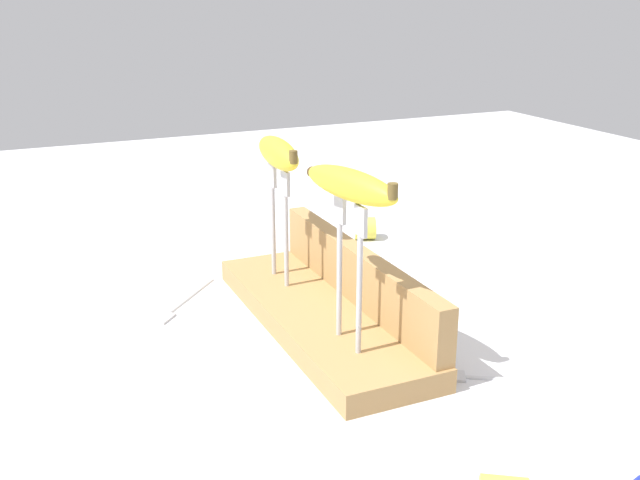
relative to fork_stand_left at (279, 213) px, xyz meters
name	(u,v)px	position (x,y,z in m)	size (l,w,h in m)	color
ground_plane	(320,327)	(0.12, 0.01, -0.14)	(3.00, 3.00, 0.00)	silver
wooden_board	(320,317)	(0.12, 0.01, -0.12)	(0.47, 0.15, 0.03)	#A87F4C
board_backstop	(358,275)	(0.12, 0.07, -0.07)	(0.46, 0.03, 0.08)	#A87F4C
fork_stand_left	(279,213)	(0.00, 0.00, 0.00)	(0.08, 0.01, 0.18)	#B2B2B7
fork_stand_right	(349,260)	(0.24, 0.00, 0.01)	(0.08, 0.01, 0.19)	#B2B2B7
banana_raised_left	(278,153)	(0.00, 0.00, 0.09)	(0.16, 0.05, 0.04)	yellow
banana_raised_right	(350,185)	(0.24, 0.00, 0.10)	(0.17, 0.07, 0.04)	yellow
fork_fallen_near	(494,377)	(0.34, 0.15, -0.14)	(0.11, 0.18, 0.01)	#B2B2B7
fork_fallen_far	(178,305)	(-0.03, -0.15, -0.14)	(0.14, 0.13, 0.01)	#B2B2B7
banana_chunk_far	(364,228)	(-0.20, 0.25, -0.12)	(0.05, 0.05, 0.04)	#DBD147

